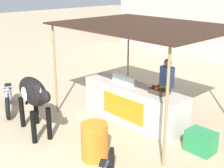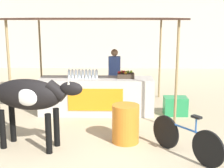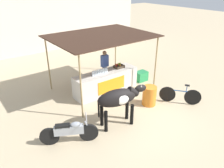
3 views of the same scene
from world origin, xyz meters
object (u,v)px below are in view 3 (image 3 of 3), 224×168
at_px(fruit_crate, 119,66).
at_px(vendor_behind_counter, 105,67).
at_px(cooler_box, 141,76).
at_px(water_barrel, 149,96).
at_px(motorcycle_parked, 70,131).
at_px(stall_counter, 106,82).
at_px(cow, 119,99).
at_px(bicycle_leaning, 180,95).

height_order(fruit_crate, vendor_behind_counter, vendor_behind_counter).
height_order(fruit_crate, cooler_box, fruit_crate).
relative_size(fruit_crate, water_barrel, 0.55).
distance_m(water_barrel, motorcycle_parked, 3.63).
xyz_separation_m(stall_counter, fruit_crate, (0.77, 0.06, 0.56)).
height_order(vendor_behind_counter, cow, vendor_behind_counter).
distance_m(fruit_crate, water_barrel, 2.12).
relative_size(water_barrel, bicycle_leaning, 0.59).
bearing_deg(motorcycle_parked, water_barrel, 2.22).
bearing_deg(stall_counter, cooler_box, -2.66).
bearing_deg(vendor_behind_counter, motorcycle_parked, -139.67).
relative_size(stall_counter, cooler_box, 5.00).
bearing_deg(bicycle_leaning, cooler_box, 84.01).
relative_size(stall_counter, cow, 1.62).
height_order(stall_counter, cooler_box, stall_counter).
height_order(cow, bicycle_leaning, cow).
bearing_deg(bicycle_leaning, stall_counter, 124.61).
bearing_deg(water_barrel, cow, -170.42).
height_order(cooler_box, water_barrel, water_barrel).
bearing_deg(bicycle_leaning, vendor_behind_counter, 111.74).
relative_size(fruit_crate, cooler_box, 0.73).
distance_m(cooler_box, water_barrel, 2.31).
bearing_deg(bicycle_leaning, water_barrel, 148.07).
bearing_deg(water_barrel, motorcycle_parked, -177.78).
bearing_deg(stall_counter, cow, -115.87).
xyz_separation_m(cooler_box, bicycle_leaning, (-0.27, -2.54, 0.11)).
bearing_deg(water_barrel, stall_counter, 110.51).
bearing_deg(bicycle_leaning, motorcycle_parked, 173.50).
xyz_separation_m(vendor_behind_counter, motorcycle_parked, (-3.36, -2.86, -0.42)).
xyz_separation_m(cow, bicycle_leaning, (2.92, -0.37, -0.69)).
distance_m(fruit_crate, motorcycle_parked, 4.30).
height_order(cow, motorcycle_parked, cow).
bearing_deg(stall_counter, vendor_behind_counter, 58.08).
distance_m(stall_counter, bicycle_leaning, 3.21).
bearing_deg(vendor_behind_counter, cow, -117.44).
relative_size(vendor_behind_counter, water_barrel, 2.07).
bearing_deg(cooler_box, stall_counter, 177.34).
bearing_deg(fruit_crate, cooler_box, -6.98).
xyz_separation_m(fruit_crate, cow, (-1.87, -2.34, -0.00)).
xyz_separation_m(vendor_behind_counter, water_barrel, (0.26, -2.71, -0.45)).
height_order(water_barrel, motorcycle_parked, motorcycle_parked).
bearing_deg(cow, vendor_behind_counter, 62.56).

